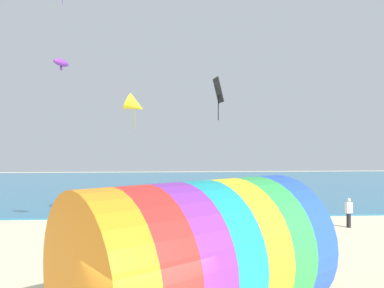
% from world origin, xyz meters
% --- Properties ---
extents(sea, '(120.00, 40.00, 0.10)m').
position_xyz_m(sea, '(0.00, 37.03, 0.05)').
color(sea, teal).
rests_on(sea, ground).
extents(giant_inflatable_tube, '(7.19, 6.53, 3.74)m').
position_xyz_m(giant_inflatable_tube, '(1.10, 2.36, 1.87)').
color(giant_inflatable_tube, orange).
rests_on(giant_inflatable_tube, ground).
extents(kite_handler, '(0.40, 0.41, 1.65)m').
position_xyz_m(kite_handler, '(4.99, 5.48, 0.84)').
color(kite_handler, black).
rests_on(kite_handler, ground).
extents(kite_yellow_delta, '(1.36, 1.01, 2.05)m').
position_xyz_m(kite_yellow_delta, '(-1.46, 14.55, 6.88)').
color(kite_yellow_delta, yellow).
extents(kite_purple_parafoil, '(0.87, 1.32, 0.63)m').
position_xyz_m(kite_purple_parafoil, '(-5.48, 14.33, 9.17)').
color(kite_purple_parafoil, purple).
extents(kite_black_diamond, '(0.34, 0.65, 1.52)m').
position_xyz_m(kite_black_diamond, '(2.17, 6.54, 6.54)').
color(kite_black_diamond, black).
extents(bystander_near_water, '(0.39, 0.28, 1.55)m').
position_xyz_m(bystander_near_water, '(6.25, 11.20, 0.78)').
color(bystander_near_water, '#383D56').
rests_on(bystander_near_water, ground).
extents(bystander_mid_beach, '(0.40, 0.29, 1.65)m').
position_xyz_m(bystander_mid_beach, '(10.54, 13.71, 0.84)').
color(bystander_mid_beach, black).
rests_on(bystander_mid_beach, ground).
extents(bystander_far_left, '(0.42, 0.37, 1.74)m').
position_xyz_m(bystander_far_left, '(-2.83, 12.57, 0.89)').
color(bystander_far_left, '#383D56').
rests_on(bystander_far_left, ground).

